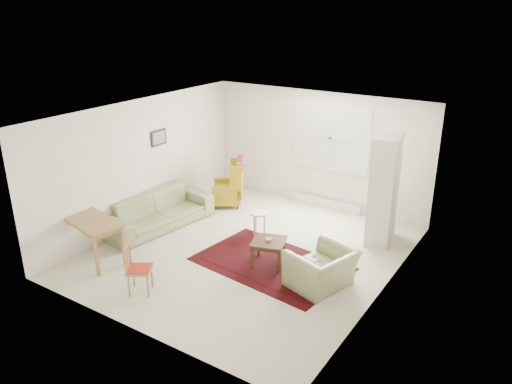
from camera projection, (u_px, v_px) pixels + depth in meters
The scene contains 10 objects.
room at pixel (254, 183), 8.72m from camera, with size 5.04×5.54×2.51m.
rug at pixel (271, 263), 8.57m from camera, with size 2.52×1.62×0.03m, color black, non-canonical shape.
sofa at pixel (157, 205), 9.86m from camera, with size 2.29×0.89×0.92m, color #81875A.
armchair at pixel (321, 265), 7.78m from camera, with size 0.96×0.84×0.75m, color #81875A.
wingback_chair at pixel (227, 182), 10.87m from camera, with size 0.63×0.67×1.10m, color gold, non-canonical shape.
coffee_table at pixel (269, 252), 8.50m from camera, with size 0.55×0.55×0.45m, color #3F2313, non-canonical shape.
stool at pixel (258, 223), 9.61m from camera, with size 0.34×0.34×0.46m, color white, non-canonical shape.
cabinet at pixel (384, 190), 9.09m from camera, with size 0.43×0.81×2.03m, color silver, non-canonical shape.
desk at pixel (94, 240), 8.60m from camera, with size 1.19×0.60×0.76m, color #9D723F, non-canonical shape.
desk_chair at pixel (139, 268), 7.62m from camera, with size 0.36×0.36×0.82m, color #9D723F, non-canonical shape.
Camera 1 is at (4.51, -6.66, 4.22)m, focal length 35.00 mm.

